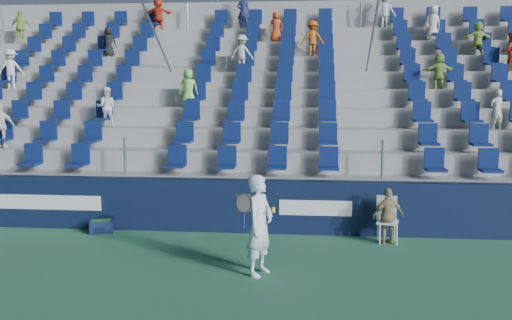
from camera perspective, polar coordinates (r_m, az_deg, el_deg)
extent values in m
plane|color=#2F6D4A|center=(10.09, -2.76, -11.73)|extent=(70.00, 70.00, 0.00)
cube|color=#0E1834|center=(12.94, -0.73, -4.62)|extent=(24.00, 0.30, 1.20)
cube|color=white|center=(14.23, -21.29, -3.94)|extent=(3.20, 0.02, 0.34)
cube|color=white|center=(12.70, 5.95, -4.80)|extent=(1.60, 0.02, 0.34)
cube|color=#979792|center=(13.50, -0.46, -4.10)|extent=(24.00, 0.85, 1.20)
cube|color=#979792|center=(14.28, -0.09, -2.43)|extent=(24.00, 0.85, 1.70)
cube|color=#979792|center=(15.08, 0.23, -0.94)|extent=(24.00, 0.85, 2.20)
cube|color=#979792|center=(15.88, 0.52, 0.41)|extent=(24.00, 0.85, 2.70)
cube|color=#979792|center=(16.69, 0.79, 1.62)|extent=(24.00, 0.85, 3.20)
cube|color=#979792|center=(17.51, 1.03, 2.73)|extent=(24.00, 0.85, 3.70)
cube|color=#979792|center=(18.34, 1.25, 3.73)|extent=(24.00, 0.85, 4.20)
cube|color=#979792|center=(19.17, 1.44, 4.64)|extent=(24.00, 0.85, 4.70)
cube|color=#979792|center=(20.01, 1.63, 5.48)|extent=(24.00, 0.85, 5.20)
cube|color=#979792|center=(20.67, 1.77, 6.94)|extent=(24.00, 0.50, 6.20)
cube|color=#0D1D50|center=(13.34, -0.46, -0.10)|extent=(16.05, 0.50, 0.70)
cube|color=#0D1D50|center=(14.12, -0.09, 2.37)|extent=(16.05, 0.50, 0.70)
cube|color=#0D1D50|center=(14.93, 0.23, 4.57)|extent=(16.05, 0.50, 0.70)
cube|color=#0D1D50|center=(15.76, 0.53, 6.55)|extent=(16.05, 0.50, 0.70)
cube|color=#0D1D50|center=(16.60, 0.80, 8.33)|extent=(16.05, 0.50, 0.70)
cube|color=#0D1D50|center=(17.46, 1.04, 9.94)|extent=(16.05, 0.50, 0.70)
cube|color=#0D1D50|center=(18.34, 1.27, 11.39)|extent=(16.05, 0.50, 0.70)
cube|color=#0D1D50|center=(19.22, 1.47, 12.71)|extent=(16.05, 0.50, 0.70)
cube|color=#0D1D50|center=(20.11, 1.66, 13.91)|extent=(16.05, 0.50, 0.70)
cylinder|color=gray|center=(17.15, -9.42, 10.88)|extent=(0.06, 7.68, 4.55)
cylinder|color=gray|center=(16.65, 11.34, 10.94)|extent=(0.06, 7.68, 4.55)
imported|color=silver|center=(20.18, 12.75, 14.33)|extent=(0.78, 0.50, 1.13)
imported|color=#BE3F19|center=(19.17, 2.02, 13.17)|extent=(0.55, 0.43, 1.00)
imported|color=#C75D17|center=(18.25, 5.68, 12.00)|extent=(0.72, 0.42, 1.10)
imported|color=white|center=(15.79, -14.74, 5.15)|extent=(0.59, 0.51, 1.06)
imported|color=beige|center=(17.50, -1.41, 10.60)|extent=(0.78, 0.54, 1.11)
imported|color=#AAC850|center=(21.59, -22.46, 12.17)|extent=(0.69, 0.34, 1.14)
imported|color=#A6C24D|center=(18.91, 21.30, 11.25)|extent=(0.99, 0.54, 1.02)
imported|color=black|center=(19.40, -14.53, 11.35)|extent=(0.54, 0.41, 0.97)
imported|color=white|center=(16.11, -24.15, 3.16)|extent=(0.71, 0.39, 1.15)
imported|color=#91C34E|center=(16.86, 17.82, 8.47)|extent=(0.97, 0.53, 1.00)
imported|color=#19224D|center=(20.19, -1.28, 14.59)|extent=(0.44, 0.29, 1.19)
imported|color=beige|center=(15.50, 22.94, 4.66)|extent=(0.43, 0.35, 1.01)
imported|color=red|center=(18.26, 24.09, 9.81)|extent=(0.56, 0.45, 1.10)
imported|color=red|center=(20.75, -9.74, 14.17)|extent=(1.03, 0.37, 1.10)
imported|color=silver|center=(18.81, -23.30, 8.37)|extent=(0.85, 0.63, 1.18)
imported|color=silver|center=(19.51, 17.28, 12.93)|extent=(0.64, 0.52, 1.12)
imported|color=#78CC51|center=(16.02, -6.76, 7.16)|extent=(0.59, 0.46, 1.06)
imported|color=white|center=(10.03, 0.37, -6.53)|extent=(0.64, 0.76, 1.78)
cylinder|color=navy|center=(9.78, -1.24, -6.05)|extent=(0.03, 0.03, 0.28)
torus|color=black|center=(9.71, -1.24, -4.33)|extent=(0.30, 0.17, 0.28)
plane|color=#262626|center=(9.71, -1.24, -4.33)|extent=(0.30, 0.16, 0.29)
sphere|color=#D2E334|center=(9.74, 1.73, -5.16)|extent=(0.07, 0.07, 0.07)
sphere|color=#D2E334|center=(9.80, 1.75, -4.91)|extent=(0.07, 0.07, 0.07)
cube|color=white|center=(12.42, 13.02, -6.06)|extent=(0.51, 0.51, 0.04)
cube|color=white|center=(12.55, 12.94, -4.67)|extent=(0.43, 0.13, 0.53)
cylinder|color=white|center=(12.28, 12.28, -7.31)|extent=(0.03, 0.03, 0.43)
cylinder|color=white|center=(12.33, 13.89, -7.31)|extent=(0.03, 0.03, 0.43)
cylinder|color=white|center=(12.62, 12.10, -6.91)|extent=(0.03, 0.03, 0.43)
cylinder|color=white|center=(12.66, 13.67, -6.91)|extent=(0.03, 0.03, 0.43)
imported|color=tan|center=(12.33, 13.07, -5.46)|extent=(0.75, 0.50, 1.19)
cube|color=#101A3B|center=(13.44, -15.19, -6.44)|extent=(0.59, 0.47, 0.28)
cube|color=#1E662D|center=(13.42, -15.20, -6.16)|extent=(0.47, 0.36, 0.17)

